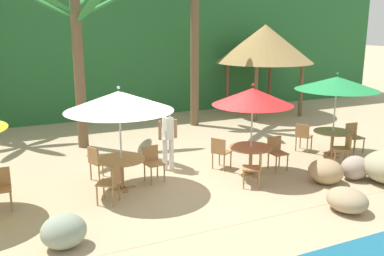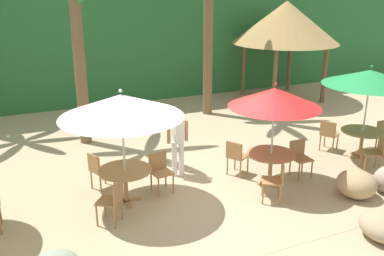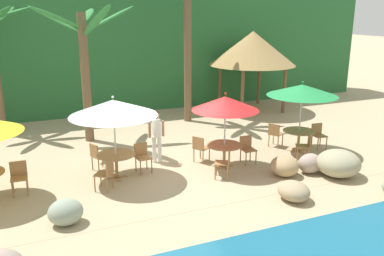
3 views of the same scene
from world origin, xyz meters
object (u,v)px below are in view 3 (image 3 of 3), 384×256
object	(u,v)px
dining_table_red	(224,149)
palm_tree_second	(84,51)
chair_green_left	(306,145)
chair_red_seaward	(247,147)
dining_table_green	(299,134)
umbrella_red	(225,103)
chair_red_inland	(200,147)
chair_green_inland	(275,133)
chair_green_seaward	(318,134)
umbrella_white	(113,108)
chair_yellow_seaward	(19,175)
palm_tree_third	(188,23)
dining_table_white	(116,158)
waiter_in_white	(156,133)
chair_white_inland	(97,155)
chair_white_seaward	(142,155)
umbrella_green	(302,90)
palapa_hut	(253,49)
chair_red_left	(225,161)
chair_white_left	(106,173)

from	to	relation	value
dining_table_red	palm_tree_second	distance (m)	6.18
chair_green_left	palm_tree_second	world-z (taller)	palm_tree_second
chair_red_seaward	dining_table_green	xyz separation A→B (m)	(2.21, 0.29, 0.10)
umbrella_red	chair_red_inland	size ratio (longest dim) A/B	2.71
chair_green_inland	chair_red_inland	bearing A→B (deg)	-173.12
chair_green_seaward	umbrella_white	bearing A→B (deg)	179.62
dining_table_red	chair_yellow_seaward	bearing A→B (deg)	175.83
umbrella_red	chair_green_inland	size ratio (longest dim) A/B	2.71
palm_tree_third	chair_green_inland	bearing A→B (deg)	-72.23
chair_green_seaward	dining_table_white	bearing A→B (deg)	179.62
chair_green_left	waiter_in_white	xyz separation A→B (m)	(-4.50, 1.67, 0.47)
umbrella_white	palm_tree_third	distance (m)	7.07
umbrella_red	chair_white_inland	bearing A→B (deg)	161.77
dining_table_white	waiter_in_white	size ratio (longest dim) A/B	0.65
chair_yellow_seaward	chair_red_inland	xyz separation A→B (m)	(5.34, 0.26, 0.00)
chair_red_seaward	dining_table_green	size ratio (longest dim) A/B	0.79
dining_table_white	chair_white_seaward	size ratio (longest dim) A/B	1.26
dining_table_red	chair_red_seaward	bearing A→B (deg)	5.23
chair_green_inland	palm_tree_second	size ratio (longest dim) A/B	0.18
chair_green_seaward	palm_tree_third	size ratio (longest dim) A/B	0.14
umbrella_white	umbrella_green	size ratio (longest dim) A/B	1.01
chair_green_inland	chair_yellow_seaward	bearing A→B (deg)	-175.72
chair_red_seaward	chair_green_inland	world-z (taller)	same
umbrella_green	dining_table_white	bearing A→B (deg)	179.24
chair_white_inland	dining_table_red	world-z (taller)	chair_white_inland
dining_table_white	umbrella_green	bearing A→B (deg)	-0.76
chair_white_seaward	chair_red_seaward	bearing A→B (deg)	-9.93
umbrella_white	palapa_hut	xyz separation A→B (m)	(7.94, 5.87, 0.87)
chair_red_inland	chair_red_seaward	bearing A→B (deg)	-24.00
dining_table_red	chair_green_seaward	distance (m)	3.94
dining_table_green	chair_green_seaward	xyz separation A→B (m)	(0.85, 0.04, -0.10)
chair_green_seaward	dining_table_red	bearing A→B (deg)	-174.17
chair_white_seaward	dining_table_red	xyz separation A→B (m)	(2.42, -0.65, 0.10)
palm_tree_second	palm_tree_third	xyz separation A→B (m)	(4.48, 1.21, 0.88)
chair_yellow_seaward	chair_red_left	world-z (taller)	same
chair_yellow_seaward	chair_green_inland	size ratio (longest dim) A/B	1.00
chair_green_inland	palm_tree_third	xyz separation A→B (m)	(-1.46, 4.56, 3.68)
umbrella_white	chair_white_inland	size ratio (longest dim) A/B	2.84
chair_white_inland	chair_red_seaward	bearing A→B (deg)	-14.03
chair_white_inland	chair_red_left	distance (m)	3.84
chair_green_seaward	chair_red_seaward	bearing A→B (deg)	-174.00
dining_table_white	chair_green_seaward	distance (m)	7.17
umbrella_red	palm_tree_second	size ratio (longest dim) A/B	0.48
umbrella_red	palm_tree_second	bearing A→B (deg)	127.55
chair_green_inland	palm_tree_second	bearing A→B (deg)	150.59
chair_yellow_seaward	palm_tree_third	size ratio (longest dim) A/B	0.14
umbrella_white	chair_green_inland	world-z (taller)	umbrella_white
chair_white_seaward	chair_green_seaward	bearing A→B (deg)	-2.27
chair_green_inland	palm_tree_third	bearing A→B (deg)	107.77
chair_white_left	dining_table_green	world-z (taller)	chair_white_left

